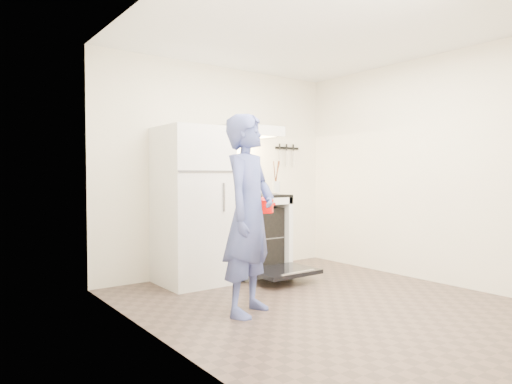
# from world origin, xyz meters

# --- Properties ---
(floor) EXTENTS (3.60, 3.60, 0.00)m
(floor) POSITION_xyz_m (0.00, 0.00, 0.00)
(floor) COLOR #4F3D35
(floor) RESTS_ON ground
(back_wall) EXTENTS (3.20, 0.02, 2.50)m
(back_wall) POSITION_xyz_m (0.00, 1.80, 1.25)
(back_wall) COLOR white
(back_wall) RESTS_ON ground
(refrigerator) EXTENTS (0.70, 0.70, 1.70)m
(refrigerator) POSITION_xyz_m (-0.58, 1.45, 0.85)
(refrigerator) COLOR white
(refrigerator) RESTS_ON floor
(stove_body) EXTENTS (0.76, 0.65, 0.92)m
(stove_body) POSITION_xyz_m (0.23, 1.48, 0.46)
(stove_body) COLOR white
(stove_body) RESTS_ON floor
(cooktop) EXTENTS (0.76, 0.65, 0.03)m
(cooktop) POSITION_xyz_m (0.23, 1.48, 0.94)
(cooktop) COLOR black
(cooktop) RESTS_ON stove_body
(backsplash) EXTENTS (0.76, 0.07, 0.20)m
(backsplash) POSITION_xyz_m (0.23, 1.76, 1.05)
(backsplash) COLOR white
(backsplash) RESTS_ON cooktop
(oven_door) EXTENTS (0.70, 0.54, 0.04)m
(oven_door) POSITION_xyz_m (0.23, 0.88, 0.12)
(oven_door) COLOR black
(oven_door) RESTS_ON floor
(oven_rack) EXTENTS (0.60, 0.52, 0.01)m
(oven_rack) POSITION_xyz_m (0.23, 1.48, 0.44)
(oven_rack) COLOR slate
(oven_rack) RESTS_ON stove_body
(range_hood) EXTENTS (0.76, 0.50, 0.12)m
(range_hood) POSITION_xyz_m (0.23, 1.55, 1.71)
(range_hood) COLOR white
(range_hood) RESTS_ON back_wall
(knife_strip) EXTENTS (0.40, 0.02, 0.03)m
(knife_strip) POSITION_xyz_m (1.05, 1.79, 1.55)
(knife_strip) COLOR black
(knife_strip) RESTS_ON back_wall
(pizza_stone) EXTENTS (0.34, 0.34, 0.02)m
(pizza_stone) POSITION_xyz_m (0.29, 1.51, 0.45)
(pizza_stone) COLOR #886344
(pizza_stone) RESTS_ON oven_rack
(tea_kettle) EXTENTS (0.26, 0.21, 0.31)m
(tea_kettle) POSITION_xyz_m (0.10, 1.64, 1.11)
(tea_kettle) COLOR silver
(tea_kettle) RESTS_ON cooktop
(utensil_jar) EXTENTS (0.11, 0.11, 0.13)m
(utensil_jar) POSITION_xyz_m (0.44, 1.26, 1.05)
(utensil_jar) COLOR silver
(utensil_jar) RESTS_ON cooktop
(person) EXTENTS (0.74, 0.65, 1.70)m
(person) POSITION_xyz_m (-0.72, 0.19, 0.85)
(person) COLOR navy
(person) RESTS_ON floor
(dutch_oven) EXTENTS (0.32, 0.25, 0.22)m
(dutch_oven) POSITION_xyz_m (-0.38, 0.48, 0.88)
(dutch_oven) COLOR #C30000
(dutch_oven) RESTS_ON person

